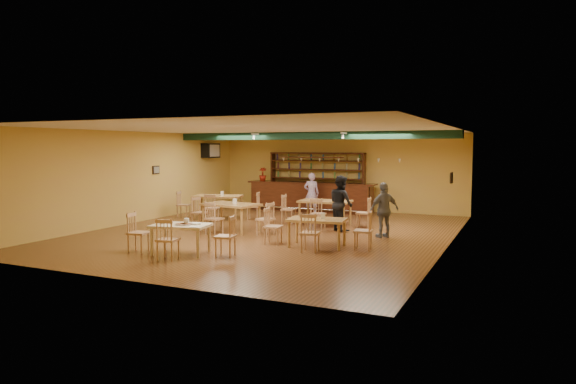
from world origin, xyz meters
The scene contains 23 objects.
floor centered at (0.00, 0.00, 0.00)m, with size 12.00×12.00×0.00m, color #4F3016.
ceiling_beam centered at (0.00, 2.80, 2.87)m, with size 10.00×0.30×0.25m, color black.
track_rail_left centered at (-1.80, 3.40, 2.94)m, with size 0.05×2.50×0.05m, color silver.
track_rail_right centered at (1.40, 3.40, 2.94)m, with size 0.05×2.50×0.05m, color silver.
ac_unit centered at (-4.80, 4.20, 2.35)m, with size 0.34×0.70×0.48m, color silver.
picture_left centered at (-4.97, 1.00, 1.70)m, with size 0.04×0.34×0.28m, color black.
picture_right centered at (4.97, 0.50, 1.70)m, with size 0.04×0.34×0.28m, color black.
bar_counter centered at (-0.84, 5.15, 0.56)m, with size 5.11×0.85×1.13m, color #33140A.
back_bar_hutch centered at (-0.84, 5.78, 1.14)m, with size 3.95×0.40×2.28m, color #33140A.
poinsettia centered at (-2.94, 5.15, 1.40)m, with size 0.30×0.30×0.54m, color #9C1C0E.
dining_table_a centered at (-2.99, 1.86, 0.41)m, with size 1.62×0.97×0.81m, color #986536.
dining_table_b centered at (0.95, 1.95, 0.40)m, with size 1.60×0.96×0.80m, color #986536.
dining_table_c centered at (-1.20, -0.25, 0.41)m, with size 1.64×0.99×0.82m, color #986536.
dining_table_d centered at (2.01, -1.46, 0.35)m, with size 1.42×0.85×0.71m, color #986536.
near_table centered at (-0.57, -3.59, 0.35)m, with size 1.30×0.83×0.69m, color beige.
pizza_tray centered at (-0.47, -3.59, 0.70)m, with size 0.40×0.40×0.01m, color silver.
parmesan_shaker centered at (-0.98, -3.73, 0.75)m, with size 0.07×0.07×0.11m, color #EAE5C6.
napkin_stack centered at (-0.24, -3.40, 0.71)m, with size 0.20×0.15×0.03m, color white.
pizza_server centered at (-0.34, -3.54, 0.71)m, with size 0.32×0.09×0.00m, color silver.
side_plate centered at (-0.06, -3.77, 0.70)m, with size 0.22×0.22×0.01m, color white.
patron_bar centered at (-0.48, 4.33, 0.77)m, with size 0.56×0.37×1.54m, color #78479A.
patron_right_a centered at (1.75, 1.15, 0.83)m, with size 0.80×0.63×1.66m, color black.
patron_right_b centered at (3.21, 0.54, 0.76)m, with size 0.89×0.37×1.53m, color slate.
Camera 1 is at (6.65, -13.33, 2.49)m, focal length 32.09 mm.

